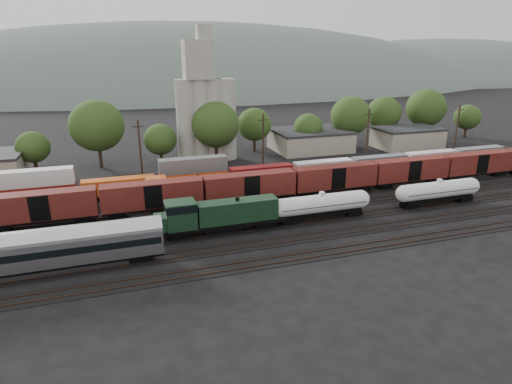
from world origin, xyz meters
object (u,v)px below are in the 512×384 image
object	(u,v)px
green_locomotive	(215,215)
grain_silo	(205,110)
passenger_coach	(56,247)
orange_locomotive	(182,187)
tank_car_a	(321,205)

from	to	relation	value
green_locomotive	grain_silo	bearing A→B (deg)	79.57
passenger_coach	orange_locomotive	xyz separation A→B (m)	(17.01, 20.00, -0.86)
tank_car_a	grain_silo	size ratio (longest dim) A/B	0.54
tank_car_a	orange_locomotive	world-z (taller)	orange_locomotive
orange_locomotive	grain_silo	size ratio (longest dim) A/B	0.57
green_locomotive	orange_locomotive	xyz separation A→B (m)	(-2.16, 15.00, -0.40)
passenger_coach	orange_locomotive	size ratio (longest dim) A/B	1.40
green_locomotive	tank_car_a	world-z (taller)	green_locomotive
orange_locomotive	grain_silo	xyz separation A→B (m)	(9.70, 26.00, 8.88)
orange_locomotive	green_locomotive	bearing A→B (deg)	-81.82
orange_locomotive	tank_car_a	bearing A→B (deg)	-39.50
green_locomotive	tank_car_a	xyz separation A→B (m)	(16.04, -0.00, -0.31)
grain_silo	passenger_coach	bearing A→B (deg)	-120.14
green_locomotive	passenger_coach	world-z (taller)	passenger_coach
green_locomotive	grain_silo	distance (m)	42.54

